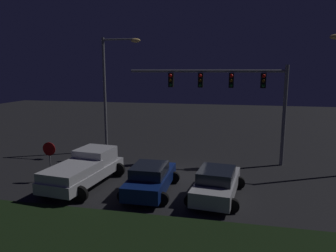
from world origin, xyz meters
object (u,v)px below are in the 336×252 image
object	(u,v)px
car_sedan_far	(151,179)
stop_sign	(50,154)
car_sedan	(217,183)
pickup_truck	(86,167)
street_lamp_left	(112,81)
traffic_signal_gantry	(232,88)

from	to	relation	value
car_sedan_far	stop_sign	size ratio (longest dim) A/B	1.98
car_sedan_far	stop_sign	world-z (taller)	stop_sign
car_sedan	stop_sign	xyz separation A→B (m)	(-9.26, 0.46, 0.82)
car_sedan	stop_sign	size ratio (longest dim) A/B	2.05
pickup_truck	street_lamp_left	bearing A→B (deg)	16.05
car_sedan	street_lamp_left	distance (m)	11.93
car_sedan_far	pickup_truck	bearing A→B (deg)	84.30
car_sedan	pickup_truck	bearing A→B (deg)	93.46
car_sedan	car_sedan_far	size ratio (longest dim) A/B	1.03
stop_sign	pickup_truck	bearing A→B (deg)	-3.88
street_lamp_left	stop_sign	world-z (taller)	street_lamp_left
car_sedan_far	stop_sign	distance (m)	6.02
car_sedan_far	stop_sign	bearing A→B (deg)	84.80
street_lamp_left	pickup_truck	bearing A→B (deg)	-80.42
car_sedan	traffic_signal_gantry	size ratio (longest dim) A/B	0.44
pickup_truck	car_sedan_far	distance (m)	3.75
car_sedan	car_sedan_far	xyz separation A→B (m)	(-3.32, -0.03, 0.00)
street_lamp_left	stop_sign	bearing A→B (deg)	-98.61
pickup_truck	street_lamp_left	world-z (taller)	street_lamp_left
street_lamp_left	car_sedan_far	bearing A→B (deg)	-56.22
car_sedan	stop_sign	world-z (taller)	stop_sign
car_sedan	car_sedan_far	bearing A→B (deg)	96.46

